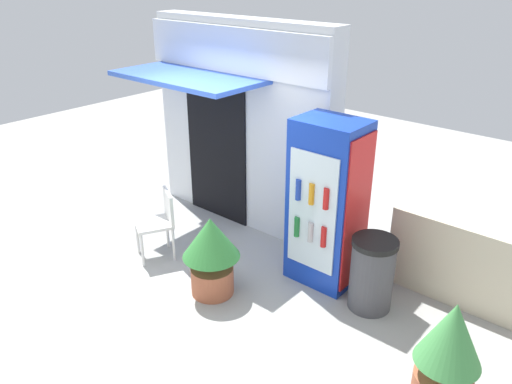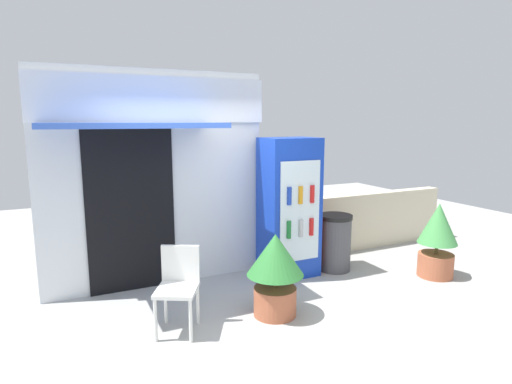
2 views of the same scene
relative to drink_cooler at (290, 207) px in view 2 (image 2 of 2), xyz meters
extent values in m
plane|color=#A3A39E|center=(-1.23, -1.16, -0.98)|extent=(16.00, 16.00, 0.00)
cube|color=silver|center=(-1.76, 0.56, 0.44)|extent=(2.95, 0.33, 2.84)
cube|color=white|center=(-1.76, 0.35, 1.48)|extent=(2.95, 0.08, 0.57)
cube|color=blue|center=(-2.12, -0.10, 1.16)|extent=(2.00, 0.99, 0.06)
cube|color=black|center=(-2.12, 0.38, 0.06)|extent=(1.10, 0.03, 2.09)
cube|color=#1438B2|center=(-0.01, 0.01, 0.00)|extent=(0.76, 0.57, 1.96)
cube|color=silver|center=(-0.01, -0.29, 0.00)|extent=(0.61, 0.02, 1.38)
cube|color=red|center=(0.38, 0.01, 0.00)|extent=(0.02, 0.52, 1.77)
cylinder|color=#196B2D|center=(-0.19, -0.31, -0.23)|extent=(0.06, 0.06, 0.24)
cylinder|color=#B2B2B7|center=(0.00, -0.31, -0.23)|extent=(0.06, 0.06, 0.24)
cylinder|color=red|center=(0.17, -0.31, -0.23)|extent=(0.06, 0.06, 0.24)
cylinder|color=#1938A5|center=(-0.19, -0.31, 0.23)|extent=(0.06, 0.06, 0.24)
cylinder|color=orange|center=(-0.01, -0.31, 0.23)|extent=(0.06, 0.06, 0.24)
cylinder|color=red|center=(0.17, -0.31, 0.23)|extent=(0.06, 0.06, 0.24)
cylinder|color=silver|center=(-2.16, -1.08, -0.76)|extent=(0.04, 0.04, 0.45)
cylinder|color=silver|center=(-1.84, -1.25, -0.76)|extent=(0.04, 0.04, 0.45)
cylinder|color=silver|center=(-1.97, -0.73, -0.76)|extent=(0.04, 0.04, 0.45)
cylinder|color=silver|center=(-1.66, -0.90, -0.76)|extent=(0.04, 0.04, 0.45)
cube|color=silver|center=(-1.91, -0.99, -0.51)|extent=(0.57, 0.59, 0.04)
cube|color=silver|center=(-1.81, -0.81, -0.29)|extent=(0.38, 0.23, 0.39)
cylinder|color=#AD5B3D|center=(-0.80, -1.07, -0.82)|extent=(0.49, 0.49, 0.33)
cylinder|color=brown|center=(-0.80, -1.07, -0.58)|extent=(0.05, 0.05, 0.16)
cone|color=#2D7533|center=(-0.80, -1.07, -0.26)|extent=(0.65, 0.65, 0.47)
cylinder|color=#AD5B3D|center=(1.83, -0.99, -0.82)|extent=(0.49, 0.49, 0.33)
cylinder|color=brown|center=(1.83, -0.99, -0.57)|extent=(0.05, 0.05, 0.16)
cone|color=#47994C|center=(1.83, -0.99, -0.21)|extent=(0.54, 0.54, 0.57)
cylinder|color=#47474C|center=(0.70, -0.14, -0.59)|extent=(0.47, 0.47, 0.78)
cylinder|color=black|center=(0.70, -0.14, -0.18)|extent=(0.49, 0.49, 0.06)
cube|color=beige|center=(2.02, 0.55, -0.50)|extent=(2.85, 0.21, 0.96)
camera|label=1|loc=(2.71, -4.44, 2.49)|focal=35.50mm
camera|label=2|loc=(-2.93, -5.04, 1.21)|focal=29.40mm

